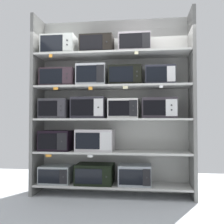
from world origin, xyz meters
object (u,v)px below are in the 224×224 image
(microwave_2, at_px, (135,175))
(microwave_9, at_px, (59,78))
(microwave_5, at_px, (56,109))
(microwave_7, at_px, (124,109))
(microwave_1, at_px, (95,174))
(microwave_13, at_px, (59,46))
(microwave_4, at_px, (95,140))
(microwave_10, at_px, (92,76))
(microwave_11, at_px, (126,76))
(microwave_6, at_px, (89,108))
(microwave_0, at_px, (56,174))
(microwave_12, at_px, (160,76))
(microwave_14, at_px, (97,45))
(microwave_3, at_px, (57,140))
(microwave_8, at_px, (159,108))
(microwave_15, at_px, (135,44))

(microwave_2, xyz_separation_m, microwave_9, (-1.20, -0.00, 1.50))
(microwave_5, relative_size, microwave_7, 0.97)
(microwave_1, bearing_deg, microwave_9, -179.96)
(microwave_2, relative_size, microwave_9, 0.91)
(microwave_13, bearing_deg, microwave_4, 0.04)
(microwave_10, distance_m, microwave_11, 0.52)
(microwave_2, bearing_deg, microwave_6, 180.00)
(microwave_0, relative_size, microwave_4, 0.84)
(microwave_12, bearing_deg, microwave_13, -179.99)
(microwave_1, bearing_deg, microwave_14, -0.67)
(microwave_12, bearing_deg, microwave_14, -179.99)
(microwave_3, height_order, microwave_9, microwave_9)
(microwave_4, height_order, microwave_5, microwave_5)
(microwave_2, height_order, microwave_11, microwave_11)
(microwave_5, xyz_separation_m, microwave_7, (1.08, -0.00, -0.00))
(microwave_3, distance_m, microwave_8, 1.68)
(microwave_0, xyz_separation_m, microwave_9, (0.03, -0.00, 1.51))
(microwave_2, height_order, microwave_4, microwave_4)
(microwave_2, relative_size, microwave_5, 1.11)
(microwave_2, height_order, microwave_10, microwave_10)
(microwave_1, xyz_separation_m, microwave_8, (0.99, 0.00, 1.01))
(microwave_4, distance_m, microwave_5, 0.80)
(microwave_0, bearing_deg, microwave_5, 179.67)
(microwave_5, xyz_separation_m, microwave_6, (0.54, 0.00, 0.01))
(microwave_6, bearing_deg, microwave_15, -0.01)
(microwave_0, bearing_deg, microwave_12, 0.00)
(microwave_4, distance_m, microwave_15, 1.60)
(microwave_14, bearing_deg, microwave_0, 179.99)
(microwave_3, bearing_deg, microwave_13, -0.61)
(microwave_15, bearing_deg, microwave_10, 180.00)
(microwave_7, xyz_separation_m, microwave_10, (-0.49, 0.00, 0.52))
(microwave_2, xyz_separation_m, microwave_4, (-0.61, 0.00, 0.52))
(microwave_11, relative_size, microwave_14, 0.98)
(microwave_1, height_order, microwave_12, microwave_12)
(microwave_1, height_order, microwave_7, microwave_7)
(microwave_4, height_order, microwave_14, microwave_14)
(microwave_1, bearing_deg, microwave_8, 0.01)
(microwave_13, bearing_deg, microwave_14, 0.00)
(microwave_4, bearing_deg, microwave_12, -0.01)
(microwave_2, xyz_separation_m, microwave_14, (-0.59, -0.00, 2.00))
(microwave_1, height_order, microwave_5, microwave_5)
(microwave_1, distance_m, microwave_6, 1.02)
(microwave_0, bearing_deg, microwave_4, 0.03)
(microwave_9, bearing_deg, microwave_6, 0.04)
(microwave_2, relative_size, microwave_15, 1.00)
(microwave_6, distance_m, microwave_10, 0.50)
(microwave_14, bearing_deg, microwave_4, 179.06)
(microwave_1, relative_size, microwave_10, 1.27)
(microwave_3, bearing_deg, microwave_6, 0.00)
(microwave_7, distance_m, microwave_14, 1.08)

